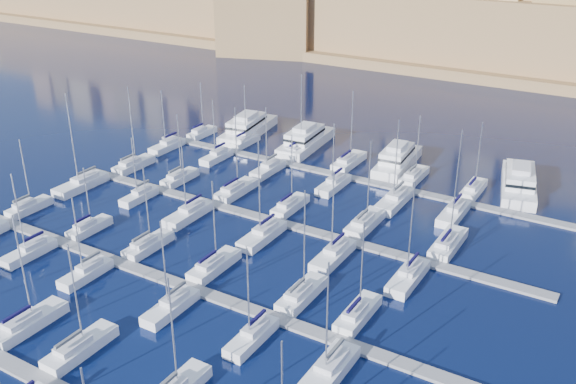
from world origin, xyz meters
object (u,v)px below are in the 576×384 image
Objects in this scene: motor_yacht_c at (397,159)px; motor_yacht_a at (248,127)px; motor_yacht_b at (306,140)px; sailboat_2 at (29,323)px; motor_yacht_d at (519,181)px.

motor_yacht_a is at bearing 178.23° from motor_yacht_c.
motor_yacht_a is 1.15× the size of motor_yacht_c.
motor_yacht_b and motor_yacht_c have the same top height.
sailboat_2 is 0.78× the size of motor_yacht_d.
sailboat_2 is at bearing -88.19° from motor_yacht_b.
motor_yacht_b is (14.63, -0.43, 0.00)m from motor_yacht_a.
motor_yacht_c is 22.32m from motor_yacht_d.
motor_yacht_a is 57.26m from motor_yacht_d.
sailboat_2 is 0.76× the size of motor_yacht_a.
motor_yacht_d is (22.31, 0.83, -0.00)m from motor_yacht_c.
motor_yacht_a is 14.63m from motor_yacht_b.
motor_yacht_a is at bearing 178.32° from motor_yacht_b.
motor_yacht_d is (40.40, 70.71, 0.97)m from sailboat_2.
sailboat_2 is at bearing -104.52° from motor_yacht_c.
sailboat_2 is 72.94m from motor_yacht_a.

